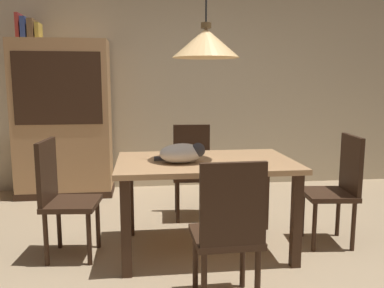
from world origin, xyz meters
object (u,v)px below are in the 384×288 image
(cat_sleeping, at_px, (183,153))
(book_red_tall, at_px, (19,26))
(chair_right_side, at_px, (338,185))
(chair_near_front, at_px, (228,228))
(chair_left_side, at_px, (61,193))
(book_brown_thick, at_px, (32,29))
(dining_table, at_px, (205,172))
(pendant_lamp, at_px, (206,43))
(book_blue_wide, at_px, (25,28))
(chair_far_back, at_px, (192,166))
(hutch_bookcase, at_px, (63,122))
(book_yellow_short, at_px, (39,31))

(cat_sleeping, distance_m, book_red_tall, 2.77)
(chair_right_side, height_order, chair_near_front, same)
(chair_right_side, relative_size, chair_left_side, 1.00)
(chair_left_side, xyz_separation_m, book_brown_thick, (-0.60, 1.78, 1.45))
(dining_table, distance_m, chair_left_side, 1.14)
(pendant_lamp, relative_size, book_blue_wide, 5.42)
(dining_table, xyz_separation_m, chair_near_front, (0.00, -0.88, -0.14))
(chair_left_side, bearing_deg, dining_table, -0.38)
(chair_far_back, bearing_deg, pendant_lamp, -90.24)
(pendant_lamp, distance_m, hutch_bookcase, 2.42)
(pendant_lamp, relative_size, hutch_bookcase, 0.70)
(chair_right_side, xyz_separation_m, chair_near_front, (-1.13, -0.87, 0.00))
(book_blue_wide, relative_size, book_yellow_short, 1.20)
(book_red_tall, distance_m, book_blue_wide, 0.07)
(chair_far_back, height_order, chair_near_front, same)
(chair_near_front, bearing_deg, book_yellow_short, 121.90)
(dining_table, relative_size, chair_near_front, 1.51)
(chair_far_back, bearing_deg, book_red_tall, 154.08)
(book_blue_wide, bearing_deg, cat_sleeping, -49.27)
(chair_right_side, xyz_separation_m, chair_left_side, (-2.26, 0.01, 0.00))
(cat_sleeping, height_order, pendant_lamp, pendant_lamp)
(book_blue_wide, bearing_deg, chair_left_side, -69.29)
(chair_right_side, relative_size, chair_near_front, 1.00)
(chair_right_side, xyz_separation_m, book_brown_thick, (-2.85, 1.79, 1.45))
(book_blue_wide, bearing_deg, book_red_tall, 180.00)
(hutch_bookcase, height_order, book_blue_wide, book_blue_wide)
(chair_right_side, relative_size, cat_sleeping, 2.35)
(book_brown_thick, bearing_deg, cat_sleeping, -50.62)
(cat_sleeping, xyz_separation_m, book_red_tall, (-1.67, 1.87, 1.16))
(dining_table, xyz_separation_m, chair_right_side, (1.13, -0.01, -0.14))
(chair_left_side, distance_m, book_red_tall, 2.43)
(cat_sleeping, xyz_separation_m, book_blue_wide, (-1.61, 1.87, 1.14))
(pendant_lamp, relative_size, book_yellow_short, 6.50)
(pendant_lamp, distance_m, book_blue_wide, 2.55)
(book_red_tall, bearing_deg, cat_sleeping, -48.18)
(pendant_lamp, bearing_deg, book_yellow_short, 132.85)
(chair_far_back, relative_size, book_blue_wide, 3.88)
(dining_table, xyz_separation_m, book_red_tall, (-1.86, 1.79, 1.34))
(pendant_lamp, height_order, hutch_bookcase, pendant_lamp)
(dining_table, relative_size, book_red_tall, 5.00)
(book_brown_thick, bearing_deg, book_yellow_short, 0.00)
(cat_sleeping, bearing_deg, book_blue_wide, 130.73)
(pendant_lamp, xyz_separation_m, book_brown_thick, (-1.73, 1.79, 0.30))
(chair_right_side, bearing_deg, book_red_tall, 149.06)
(chair_near_front, bearing_deg, book_blue_wide, 124.08)
(chair_left_side, height_order, book_red_tall, book_red_tall)
(chair_far_back, xyz_separation_m, book_red_tall, (-1.87, 0.91, 1.48))
(cat_sleeping, relative_size, book_brown_thick, 1.65)
(chair_far_back, distance_m, cat_sleeping, 1.03)
(chair_left_side, bearing_deg, book_brown_thick, 108.56)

